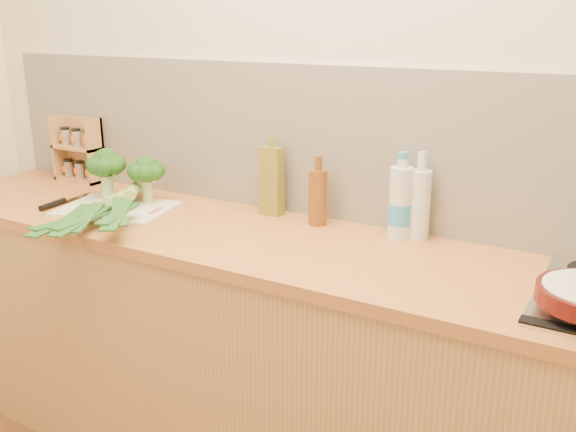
# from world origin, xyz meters

# --- Properties ---
(room_shell) EXTENTS (3.50, 3.50, 3.50)m
(room_shell) POSITION_xyz_m (0.00, 1.49, 1.17)
(room_shell) COLOR beige
(room_shell) RESTS_ON ground
(counter) EXTENTS (3.20, 0.62, 0.90)m
(counter) POSITION_xyz_m (0.00, 1.20, 0.45)
(counter) COLOR #B9844D
(counter) RESTS_ON ground
(chopping_board) EXTENTS (0.46, 0.38, 0.01)m
(chopping_board) POSITION_xyz_m (-0.77, 1.17, 0.91)
(chopping_board) COLOR silver
(chopping_board) RESTS_ON counter
(broccoli_left) EXTENTS (0.15, 0.16, 0.20)m
(broccoli_left) POSITION_xyz_m (-0.88, 1.24, 1.05)
(broccoli_left) COLOR #A0C874
(broccoli_left) RESTS_ON chopping_board
(broccoli_right) EXTENTS (0.14, 0.15, 0.18)m
(broccoli_right) POSITION_xyz_m (-0.71, 1.28, 1.04)
(broccoli_right) COLOR #A0C874
(broccoli_right) RESTS_ON chopping_board
(leek_front) EXTENTS (0.19, 0.69, 0.04)m
(leek_front) POSITION_xyz_m (-0.78, 1.15, 0.94)
(leek_front) COLOR white
(leek_front) RESTS_ON chopping_board
(leek_mid) EXTENTS (0.26, 0.67, 0.04)m
(leek_mid) POSITION_xyz_m (-0.73, 1.14, 0.95)
(leek_mid) COLOR white
(leek_mid) RESTS_ON chopping_board
(leek_back) EXTENTS (0.40, 0.55, 0.04)m
(leek_back) POSITION_xyz_m (-0.67, 1.14, 0.97)
(leek_back) COLOR white
(leek_back) RESTS_ON chopping_board
(chefs_knife) EXTENTS (0.06, 0.32, 0.02)m
(chefs_knife) POSITION_xyz_m (-1.01, 1.12, 0.91)
(chefs_knife) COLOR silver
(chefs_knife) RESTS_ON counter
(spice_rack) EXTENTS (0.23, 0.09, 0.28)m
(spice_rack) POSITION_xyz_m (-1.24, 1.44, 1.02)
(spice_rack) COLOR tan
(spice_rack) RESTS_ON counter
(oil_tin) EXTENTS (0.08, 0.05, 0.28)m
(oil_tin) POSITION_xyz_m (-0.24, 1.42, 1.03)
(oil_tin) COLOR olive
(oil_tin) RESTS_ON counter
(glass_bottle) EXTENTS (0.07, 0.07, 0.29)m
(glass_bottle) POSITION_xyz_m (0.32, 1.44, 1.02)
(glass_bottle) COLOR silver
(glass_bottle) RESTS_ON counter
(amber_bottle) EXTENTS (0.06, 0.06, 0.24)m
(amber_bottle) POSITION_xyz_m (-0.04, 1.40, 1.00)
(amber_bottle) COLOR brown
(amber_bottle) RESTS_ON counter
(water_bottle) EXTENTS (0.08, 0.08, 0.27)m
(water_bottle) POSITION_xyz_m (0.26, 1.41, 1.01)
(water_bottle) COLOR silver
(water_bottle) RESTS_ON counter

